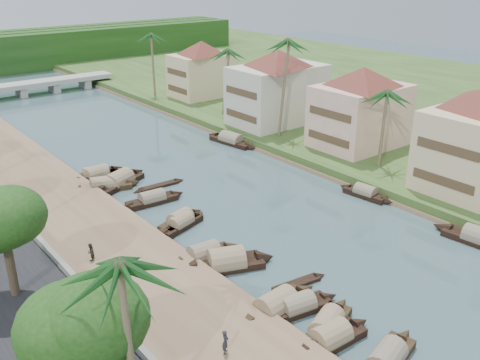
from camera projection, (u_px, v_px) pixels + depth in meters
ground at (331, 244)px, 45.75m from camera, size 220.00×220.00×0.00m
left_bank at (60, 211)px, 50.88m from camera, size 10.00×180.00×0.80m
right_bank at (317, 139)px, 70.97m from camera, size 16.00×180.00×1.20m
retaining_wall at (13, 214)px, 48.10m from camera, size 0.40×180.00×1.10m
far_right_fill at (467, 99)px, 92.29m from camera, size 60.00×220.00×1.15m
bridge at (37, 85)px, 97.30m from camera, size 28.00×4.00×2.40m
building_mid at (361, 106)px, 65.10m from camera, size 14.11×14.11×9.70m
building_far at (278, 86)px, 74.58m from camera, size 15.59×15.59×10.20m
building_distant at (202, 68)px, 89.84m from camera, size 12.62×12.62×9.20m
sampan_1 at (330, 339)px, 33.64m from camera, size 7.08×2.01×2.11m
sampan_2 at (327, 326)px, 34.80m from camera, size 7.36×4.05×1.97m
sampan_3 at (297, 307)px, 36.73m from camera, size 7.09×2.67×1.92m
sampan_4 at (276, 307)px, 36.72m from camera, size 8.22×2.40×2.30m
sampan_5 at (226, 263)px, 42.08m from camera, size 8.39×4.87×2.58m
sampan_6 at (204, 255)px, 43.23m from camera, size 7.09×2.18×2.11m
sampan_7 at (181, 224)px, 48.42m from camera, size 6.74×3.21×1.83m
sampan_8 at (180, 221)px, 48.98m from camera, size 6.44×3.26×1.98m
sampan_9 at (152, 200)px, 53.37m from camera, size 7.33×1.90×1.88m
sampan_10 at (104, 186)px, 56.51m from camera, size 8.07×3.81×2.19m
sampan_11 at (119, 182)px, 57.68m from camera, size 8.65×5.19×2.44m
sampan_12 at (96, 175)px, 59.63m from camera, size 8.15×3.61×1.96m
sampan_13 at (96, 175)px, 59.50m from camera, size 7.60×2.90×2.06m
sampan_15 at (365, 193)px, 54.87m from camera, size 2.02×6.59×1.80m
sampan_16 at (232, 141)px, 71.05m from camera, size 2.98×9.42×2.25m
canoe_1 at (297, 284)px, 39.88m from camera, size 5.50×1.59×0.88m
canoe_2 at (159, 186)px, 57.42m from camera, size 6.21×1.12×0.90m
palm_1 at (386, 94)px, 56.94m from camera, size 3.20×3.20×9.90m
palm_2 at (283, 44)px, 66.06m from camera, size 3.20×3.20×13.70m
palm_3 at (224, 52)px, 77.55m from camera, size 3.20×3.20×10.83m
palm_4 at (123, 268)px, 22.34m from camera, size 3.20×3.20×10.91m
palm_7 at (151, 36)px, 88.69m from camera, size 3.20×3.20×11.65m
tree_1 at (83, 324)px, 25.37m from camera, size 5.28×5.28×7.32m
tree_2 at (2, 221)px, 34.36m from camera, size 4.76×4.76×7.64m
tree_6 at (288, 77)px, 79.78m from camera, size 4.89×4.89×7.36m
person_near at (225, 342)px, 31.59m from camera, size 0.68×0.66×1.57m
person_far at (90, 252)px, 41.54m from camera, size 0.88×0.86×1.43m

